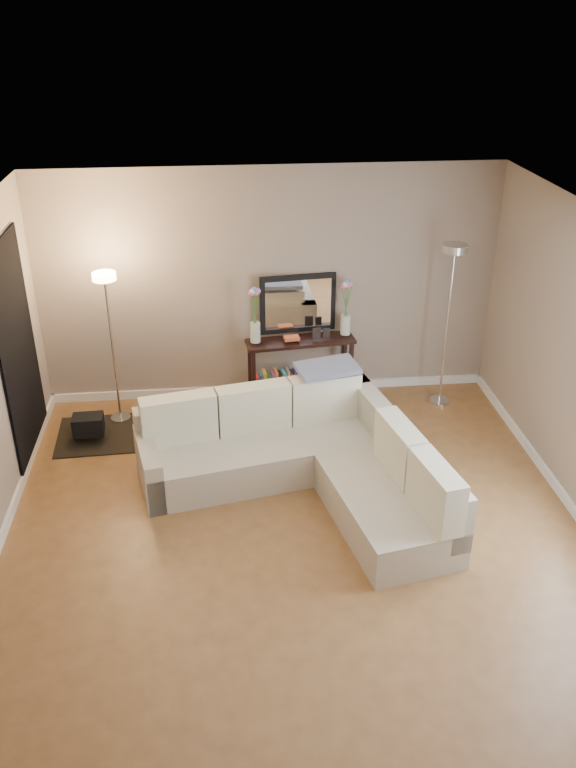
{
  "coord_description": "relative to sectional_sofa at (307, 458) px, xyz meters",
  "views": [
    {
      "loc": [
        -0.59,
        -4.97,
        4.1
      ],
      "look_at": [
        0.0,
        0.8,
        1.1
      ],
      "focal_mm": 35.0,
      "sensor_mm": 36.0,
      "label": 1
    }
  ],
  "objects": [
    {
      "name": "floor",
      "position": [
        -0.18,
        -0.82,
        -0.31
      ],
      "size": [
        5.0,
        5.5,
        0.01
      ],
      "primitive_type": "cube",
      "color": "olive",
      "rests_on": "ground"
    },
    {
      "name": "ceiling",
      "position": [
        -0.18,
        -0.82,
        2.3
      ],
      "size": [
        5.0,
        5.5,
        0.01
      ],
      "primitive_type": "cube",
      "color": "white",
      "rests_on": "ground"
    },
    {
      "name": "wall_back",
      "position": [
        -0.18,
        1.94,
        0.99
      ],
      "size": [
        5.0,
        0.02,
        2.6
      ],
      "primitive_type": "cube",
      "color": "gray",
      "rests_on": "ground"
    },
    {
      "name": "wall_front",
      "position": [
        -0.18,
        -3.58,
        0.99
      ],
      "size": [
        5.0,
        0.02,
        2.6
      ],
      "primitive_type": "cube",
      "color": "gray",
      "rests_on": "ground"
    },
    {
      "name": "baseboard_back",
      "position": [
        -0.18,
        1.91,
        -0.26
      ],
      "size": [
        5.0,
        0.03,
        0.1
      ],
      "primitive_type": "cube",
      "color": "white",
      "rests_on": "ground"
    },
    {
      "name": "doorway",
      "position": [
        -2.66,
        0.88,
        0.79
      ],
      "size": [
        0.02,
        1.2,
        2.2
      ],
      "primitive_type": "cube",
      "color": "black",
      "rests_on": "ground"
    },
    {
      "name": "sectional_sofa",
      "position": [
        0.0,
        0.0,
        0.0
      ],
      "size": [
        2.77,
        2.38,
        0.83
      ],
      "color": "beige",
      "rests_on": "floor"
    },
    {
      "name": "throw_blanket",
      "position": [
        0.28,
        0.65,
        0.6
      ],
      "size": [
        0.66,
        0.48,
        0.08
      ],
      "primitive_type": "cube",
      "rotation": [
        0.1,
        0.0,
        0.25
      ],
      "color": "slate",
      "rests_on": "sectional_sofa"
    },
    {
      "name": "console_table",
      "position": [
        0.07,
        1.71,
        0.11
      ],
      "size": [
        1.23,
        0.45,
        0.74
      ],
      "color": "black",
      "rests_on": "floor"
    },
    {
      "name": "leaning_mirror",
      "position": [
        0.13,
        1.86,
        0.8
      ],
      "size": [
        0.85,
        0.13,
        0.66
      ],
      "color": "black",
      "rests_on": "console_table"
    },
    {
      "name": "table_decor",
      "position": [
        0.15,
        1.68,
        0.49
      ],
      "size": [
        0.51,
        0.13,
        0.12
      ],
      "color": "#DF5B27",
      "rests_on": "console_table"
    },
    {
      "name": "flower_vase_left",
      "position": [
        -0.36,
        1.66,
        0.73
      ],
      "size": [
        0.14,
        0.12,
        0.63
      ],
      "color": "silver",
      "rests_on": "console_table"
    },
    {
      "name": "flower_vase_right",
      "position": [
        0.65,
        1.77,
        0.73
      ],
      "size": [
        0.14,
        0.12,
        0.63
      ],
      "color": "silver",
      "rests_on": "console_table"
    },
    {
      "name": "floor_lamp_lit",
      "position": [
        -1.86,
        1.45,
        0.87
      ],
      "size": [
        0.25,
        0.25,
        1.67
      ],
      "color": "silver",
      "rests_on": "floor"
    },
    {
      "name": "floor_lamp_unlit",
      "position": [
        1.71,
        1.47,
        0.99
      ],
      "size": [
        0.33,
        0.33,
        1.84
      ],
      "color": "silver",
      "rests_on": "floor"
    },
    {
      "name": "charcoal_rug",
      "position": [
        -1.94,
        1.13,
        -0.3
      ],
      "size": [
        1.12,
        0.86,
        0.01
      ],
      "primitive_type": "cube",
      "rotation": [
        0.0,
        0.0,
        0.04
      ],
      "color": "black",
      "rests_on": "floor"
    },
    {
      "name": "black_bag",
      "position": [
        -2.13,
        1.02,
        -0.11
      ],
      "size": [
        0.32,
        0.23,
        0.2
      ],
      "primitive_type": "cube",
      "rotation": [
        0.0,
        0.0,
        0.04
      ],
      "color": "black",
      "rests_on": "charcoal_rug"
    }
  ]
}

